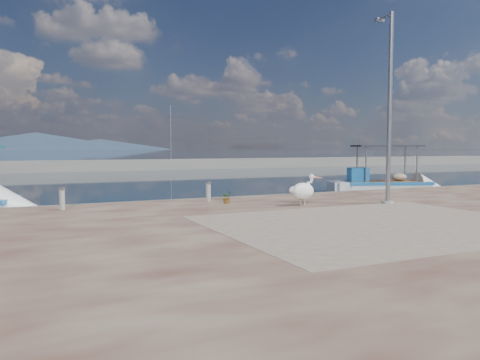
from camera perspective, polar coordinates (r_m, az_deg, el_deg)
name	(u,v)px	position (r m, az deg, el deg)	size (l,w,h in m)	color
ground	(290,227)	(15.34, 6.06, -5.75)	(1400.00, 1400.00, 0.00)	#162635
quay	(439,260)	(10.72, 23.09, -8.94)	(44.00, 22.00, 0.50)	#48241F
quay_patch	(377,223)	(13.46, 16.42, -5.09)	(9.00, 7.00, 0.01)	gray
breakwater	(100,166)	(53.55, -16.67, 1.70)	(120.00, 2.20, 7.50)	gray
mountains	(31,142)	(663.09, -24.10, 4.25)	(370.00, 280.00, 22.00)	#28384C
boat_right	(385,188)	(28.30, 17.21, -0.93)	(6.94, 4.48, 3.18)	white
pelican	(303,191)	(16.95, 7.72, -1.30)	(1.19, 0.85, 1.14)	tan
lamp_post	(389,115)	(18.21, 17.71, 7.61)	(0.44, 0.96, 7.00)	gray
bollard_near	(208,191)	(18.13, -3.89, -1.32)	(0.25, 0.25, 0.76)	gray
bollard_far	(62,198)	(16.81, -20.87, -2.01)	(0.25, 0.25, 0.75)	gray
potted_plant	(227,197)	(17.43, -1.62, -2.14)	(0.41, 0.36, 0.46)	#33722D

